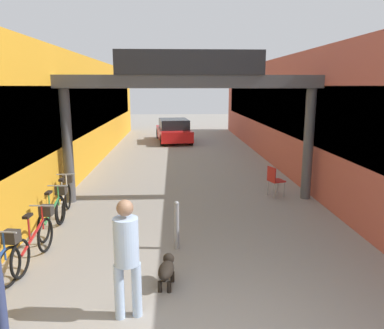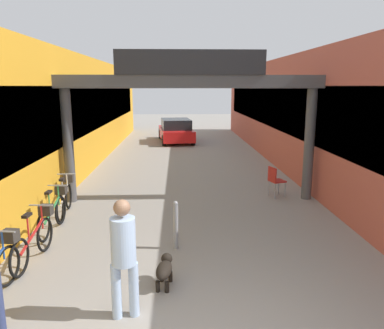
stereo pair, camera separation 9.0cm
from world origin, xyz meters
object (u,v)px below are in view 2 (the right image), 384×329
object	(u,v)px
bollard_post_metal	(176,225)
pedestrian_with_dog	(124,251)
cafe_chair_red_nearer	(275,179)
bicycle_red_second	(35,238)
parked_car_red	(176,131)
bicycle_silver_farthest	(65,197)
dog_on_leash	(165,269)
bicycle_green_third	(54,212)

from	to	relation	value
bollard_post_metal	pedestrian_with_dog	bearing A→B (deg)	-107.37
cafe_chair_red_nearer	bicycle_red_second	bearing A→B (deg)	-144.71
parked_car_red	bicycle_silver_farthest	bearing A→B (deg)	-102.45
dog_on_leash	bicycle_green_third	distance (m)	3.55
pedestrian_with_dog	bicycle_green_third	bearing A→B (deg)	121.56
pedestrian_with_dog	cafe_chair_red_nearer	world-z (taller)	pedestrian_with_dog
bicycle_green_third	cafe_chair_red_nearer	distance (m)	6.09
bicycle_red_second	cafe_chair_red_nearer	distance (m)	6.71
bollard_post_metal	parked_car_red	bearing A→B (deg)	90.21
bollard_post_metal	dog_on_leash	bearing A→B (deg)	-97.19
dog_on_leash	cafe_chair_red_nearer	xyz separation A→B (m)	(3.05, 4.88, 0.26)
bicycle_red_second	cafe_chair_red_nearer	world-z (taller)	bicycle_red_second
bollard_post_metal	parked_car_red	xyz separation A→B (m)	(-0.05, 14.70, 0.14)
pedestrian_with_dog	dog_on_leash	xyz separation A→B (m)	(0.52, 0.83, -0.70)
dog_on_leash	bollard_post_metal	distance (m)	1.42
dog_on_leash	cafe_chair_red_nearer	distance (m)	5.76
bicycle_red_second	bollard_post_metal	distance (m)	2.63
cafe_chair_red_nearer	bicycle_green_third	bearing A→B (deg)	-156.74
bicycle_green_third	bicycle_silver_farthest	world-z (taller)	same
bicycle_red_second	parked_car_red	xyz separation A→B (m)	(2.54, 15.09, 0.21)
pedestrian_with_dog	bicycle_green_third	world-z (taller)	pedestrian_with_dog
pedestrian_with_dog	bicycle_red_second	bearing A→B (deg)	136.12
pedestrian_with_dog	bicycle_green_third	xyz separation A→B (m)	(-2.03, 3.30, -0.55)
bicycle_red_second	bicycle_silver_farthest	world-z (taller)	same
bicycle_green_third	parked_car_red	distance (m)	13.88
dog_on_leash	bicycle_silver_farthest	world-z (taller)	bicycle_silver_farthest
bicycle_red_second	bicycle_silver_farthest	xyz separation A→B (m)	(-0.21, 2.61, 0.00)
bicycle_silver_farthest	bicycle_red_second	bearing A→B (deg)	-85.35
pedestrian_with_dog	parked_car_red	bearing A→B (deg)	87.83
cafe_chair_red_nearer	pedestrian_with_dog	bearing A→B (deg)	-122.06
pedestrian_with_dog	bollard_post_metal	xyz separation A→B (m)	(0.70, 2.22, -0.48)
bicycle_red_second	bollard_post_metal	xyz separation A→B (m)	(2.60, 0.39, 0.07)
parked_car_red	bollard_post_metal	bearing A→B (deg)	-89.79
dog_on_leash	bicycle_red_second	world-z (taller)	bicycle_red_second
dog_on_leash	bollard_post_metal	xyz separation A→B (m)	(0.18, 1.39, 0.22)
bollard_post_metal	bicycle_green_third	bearing A→B (deg)	158.45
pedestrian_with_dog	cafe_chair_red_nearer	distance (m)	6.74
bicycle_red_second	parked_car_red	distance (m)	15.30
cafe_chair_red_nearer	parked_car_red	distance (m)	11.59
bollard_post_metal	parked_car_red	size ratio (longest dim) A/B	0.24
cafe_chair_red_nearer	bicycle_silver_farthest	bearing A→B (deg)	-167.47
dog_on_leash	parked_car_red	world-z (taller)	parked_car_red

